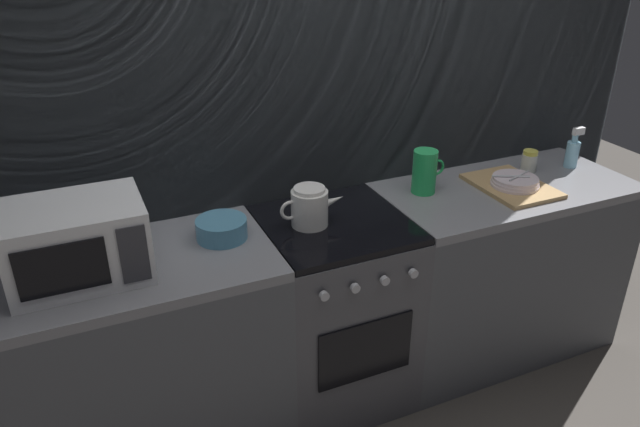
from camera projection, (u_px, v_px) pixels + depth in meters
name	position (u px, v px, depth m)	size (l,w,h in m)	color
ground_plane	(333.00, 388.00, 2.89)	(8.00, 8.00, 0.00)	#47423D
back_wall	(304.00, 129.00, 2.62)	(3.60, 0.05, 2.40)	gray
counter_left	(127.00, 365.00, 2.37)	(1.20, 0.60, 0.90)	#515459
stove_unit	(334.00, 311.00, 2.69)	(0.60, 0.63, 0.90)	#4C4C51
counter_right	(496.00, 268.00, 3.02)	(1.20, 0.60, 0.90)	#515459
microwave	(77.00, 242.00, 2.06)	(0.46, 0.35, 0.27)	white
kettle	(310.00, 207.00, 2.43)	(0.28, 0.15, 0.17)	white
mixing_bowl	(222.00, 229.00, 2.35)	(0.20, 0.20, 0.08)	teal
pitcher	(425.00, 172.00, 2.71)	(0.16, 0.11, 0.20)	green
dish_pile	(513.00, 184.00, 2.78)	(0.30, 0.40, 0.07)	tan
spice_jar	(529.00, 161.00, 2.97)	(0.08, 0.08, 0.10)	silver
spray_bottle	(573.00, 152.00, 3.00)	(0.08, 0.06, 0.20)	#8CCCE5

